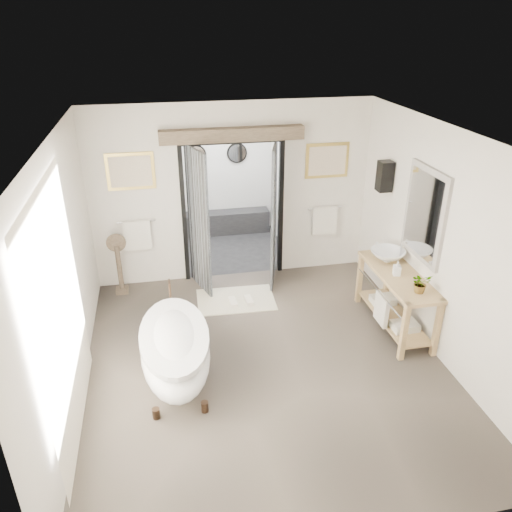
# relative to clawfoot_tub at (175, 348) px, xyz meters

# --- Properties ---
(ground_plane) EXTENTS (5.00, 5.00, 0.00)m
(ground_plane) POSITION_rel_clawfoot_tub_xyz_m (1.13, 0.06, -0.44)
(ground_plane) COLOR #61554A
(room_shell) EXTENTS (4.52, 5.02, 2.91)m
(room_shell) POSITION_rel_clawfoot_tub_xyz_m (1.09, -0.05, 1.42)
(room_shell) COLOR silver
(room_shell) RESTS_ON ground_plane
(shower_room) EXTENTS (2.22, 2.01, 2.51)m
(shower_room) POSITION_rel_clawfoot_tub_xyz_m (1.13, 4.05, 0.47)
(shower_room) COLOR black
(shower_room) RESTS_ON ground_plane
(back_wall_dressing) EXTENTS (3.82, 0.79, 2.52)m
(back_wall_dressing) POSITION_rel_clawfoot_tub_xyz_m (1.13, 2.38, 1.12)
(back_wall_dressing) COLOR black
(back_wall_dressing) RESTS_ON ground_plane
(clawfoot_tub) EXTENTS (0.82, 1.84, 0.90)m
(clawfoot_tub) POSITION_rel_clawfoot_tub_xyz_m (0.00, 0.00, 0.00)
(clawfoot_tub) COLOR #3F2C1E
(clawfoot_tub) RESTS_ON ground_plane
(vanity) EXTENTS (0.57, 1.60, 0.85)m
(vanity) POSITION_rel_clawfoot_tub_xyz_m (3.08, 0.52, 0.07)
(vanity) COLOR tan
(vanity) RESTS_ON ground_plane
(pedestal_mirror) EXTENTS (0.30, 0.20, 1.02)m
(pedestal_mirror) POSITION_rel_clawfoot_tub_xyz_m (-0.75, 2.30, 0.00)
(pedestal_mirror) COLOR brown
(pedestal_mirror) RESTS_ON ground_plane
(rug) EXTENTS (1.23, 0.85, 0.01)m
(rug) POSITION_rel_clawfoot_tub_xyz_m (1.01, 1.68, -0.43)
(rug) COLOR beige
(rug) RESTS_ON ground_plane
(slippers) EXTENTS (0.37, 0.27, 0.05)m
(slippers) POSITION_rel_clawfoot_tub_xyz_m (1.07, 1.57, -0.40)
(slippers) COLOR beige
(slippers) RESTS_ON rug
(basin) EXTENTS (0.65, 0.65, 0.17)m
(basin) POSITION_rel_clawfoot_tub_xyz_m (3.11, 0.93, 0.50)
(basin) COLOR white
(basin) RESTS_ON vanity
(plant) EXTENTS (0.25, 0.22, 0.27)m
(plant) POSITION_rel_clawfoot_tub_xyz_m (3.13, 0.02, 0.54)
(plant) COLOR gray
(plant) RESTS_ON vanity
(soap_bottle_a) EXTENTS (0.12, 0.12, 0.21)m
(soap_bottle_a) POSITION_rel_clawfoot_tub_xyz_m (3.05, 0.51, 0.52)
(soap_bottle_a) COLOR gray
(soap_bottle_a) RESTS_ON vanity
(soap_bottle_b) EXTENTS (0.14, 0.14, 0.16)m
(soap_bottle_b) POSITION_rel_clawfoot_tub_xyz_m (3.07, 1.26, 0.49)
(soap_bottle_b) COLOR gray
(soap_bottle_b) RESTS_ON vanity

